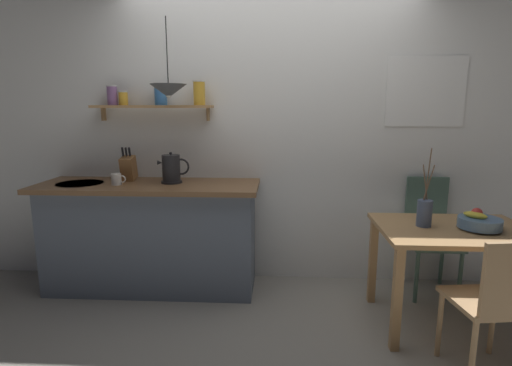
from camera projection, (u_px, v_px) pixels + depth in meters
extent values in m
plane|color=gray|center=(267.00, 308.00, 3.14)|extent=(14.00, 14.00, 0.00)
cube|color=white|center=(293.00, 130.00, 3.51)|extent=(6.80, 0.10, 2.70)
cube|color=white|center=(426.00, 92.00, 3.34)|extent=(0.65, 0.01, 0.58)
cube|color=silver|center=(426.00, 92.00, 3.34)|extent=(0.59, 0.01, 0.52)
cube|color=slate|center=(152.00, 238.00, 3.42)|extent=(1.74, 0.52, 0.89)
cube|color=brown|center=(148.00, 186.00, 3.32)|extent=(1.83, 0.63, 0.04)
cylinder|color=#B7BABF|center=(80.00, 184.00, 3.32)|extent=(0.38, 0.38, 0.01)
cube|color=tan|center=(152.00, 107.00, 3.38)|extent=(1.02, 0.18, 0.02)
cube|color=#99754C|center=(104.00, 114.00, 3.50)|extent=(0.02, 0.06, 0.12)
cube|color=#99754C|center=(208.00, 114.00, 3.45)|extent=(0.02, 0.06, 0.12)
cylinder|color=#7F5689|center=(112.00, 96.00, 3.38)|extent=(0.09, 0.09, 0.15)
cylinder|color=silver|center=(112.00, 86.00, 3.37)|extent=(0.09, 0.09, 0.01)
cylinder|color=gold|center=(123.00, 99.00, 3.38)|extent=(0.08, 0.08, 0.11)
cylinder|color=silver|center=(123.00, 92.00, 3.37)|extent=(0.08, 0.08, 0.01)
cylinder|color=#3366A3|center=(161.00, 95.00, 3.36)|extent=(0.10, 0.10, 0.17)
cylinder|color=silver|center=(160.00, 83.00, 3.34)|extent=(0.11, 0.11, 0.01)
cylinder|color=gold|center=(199.00, 94.00, 3.34)|extent=(0.10, 0.10, 0.19)
cylinder|color=silver|center=(199.00, 81.00, 3.32)|extent=(0.10, 0.10, 0.01)
cube|color=tan|center=(455.00, 230.00, 2.77)|extent=(1.03, 0.76, 0.03)
cube|color=tan|center=(397.00, 300.00, 2.54)|extent=(0.06, 0.06, 0.70)
cube|color=tan|center=(373.00, 261.00, 3.18)|extent=(0.06, 0.06, 0.70)
cube|color=tan|center=(493.00, 263.00, 3.13)|extent=(0.06, 0.06, 0.70)
cube|color=tan|center=(488.00, 302.00, 2.30)|extent=(0.46, 0.45, 0.03)
cylinder|color=tan|center=(492.00, 322.00, 2.52)|extent=(0.03, 0.03, 0.43)
cylinder|color=tan|center=(440.00, 324.00, 2.50)|extent=(0.03, 0.03, 0.43)
cylinder|color=tan|center=(473.00, 357.00, 2.17)|extent=(0.03, 0.03, 0.43)
cube|color=#4C6B5B|center=(432.00, 243.00, 3.32)|extent=(0.40, 0.44, 0.03)
cube|color=#4C6B5B|center=(426.00, 206.00, 3.46)|extent=(0.35, 0.03, 0.50)
cylinder|color=#4C6B5B|center=(417.00, 277.00, 3.19)|extent=(0.03, 0.03, 0.43)
cylinder|color=#4C6B5B|center=(460.00, 278.00, 3.16)|extent=(0.03, 0.03, 0.43)
cylinder|color=#4C6B5B|center=(403.00, 260.00, 3.55)|extent=(0.03, 0.03, 0.43)
cylinder|color=#4C6B5B|center=(442.00, 261.00, 3.53)|extent=(0.03, 0.03, 0.43)
cylinder|color=#51759E|center=(479.00, 229.00, 2.72)|extent=(0.13, 0.13, 0.01)
cylinder|color=#51759E|center=(480.00, 223.00, 2.72)|extent=(0.28, 0.28, 0.07)
ellipsoid|color=yellow|center=(475.00, 215.00, 2.71)|extent=(0.15, 0.15, 0.04)
sphere|color=red|center=(477.00, 213.00, 2.73)|extent=(0.08, 0.08, 0.08)
cylinder|color=#475675|center=(424.00, 213.00, 2.79)|extent=(0.10, 0.10, 0.19)
cylinder|color=brown|center=(425.00, 182.00, 2.75)|extent=(0.05, 0.01, 0.25)
cylinder|color=brown|center=(428.00, 174.00, 2.73)|extent=(0.02, 0.04, 0.37)
cylinder|color=brown|center=(429.00, 183.00, 2.74)|extent=(0.06, 0.01, 0.25)
cylinder|color=black|center=(172.00, 182.00, 3.34)|extent=(0.17, 0.17, 0.02)
cylinder|color=#232326|center=(171.00, 168.00, 3.32)|extent=(0.15, 0.15, 0.22)
sphere|color=black|center=(171.00, 153.00, 3.29)|extent=(0.02, 0.02, 0.02)
cone|color=#232326|center=(160.00, 163.00, 3.31)|extent=(0.04, 0.04, 0.04)
torus|color=black|center=(181.00, 167.00, 3.31)|extent=(0.14, 0.02, 0.14)
cube|color=brown|center=(129.00, 168.00, 3.42)|extent=(0.10, 0.17, 0.22)
cylinder|color=black|center=(123.00, 152.00, 3.36)|extent=(0.02, 0.03, 0.08)
cylinder|color=black|center=(126.00, 152.00, 3.36)|extent=(0.02, 0.03, 0.08)
cylinder|color=black|center=(129.00, 152.00, 3.36)|extent=(0.02, 0.03, 0.08)
cylinder|color=white|center=(116.00, 179.00, 3.25)|extent=(0.08, 0.08, 0.09)
torus|color=white|center=(122.00, 179.00, 3.24)|extent=(0.06, 0.01, 0.06)
cylinder|color=black|center=(167.00, 50.00, 2.99)|extent=(0.01, 0.01, 0.49)
cone|color=#4C5156|center=(168.00, 91.00, 3.04)|extent=(0.28, 0.28, 0.10)
sphere|color=white|center=(169.00, 95.00, 3.05)|extent=(0.04, 0.04, 0.04)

